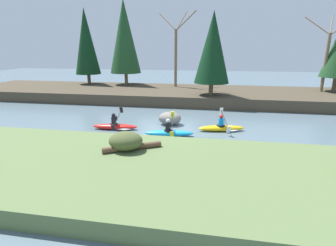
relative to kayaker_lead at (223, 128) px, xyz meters
The scene contains 14 objects.
ground_plane 3.21m from the kayaker_lead, 169.11° to the right, with size 90.00×90.00×0.00m, color slate.
riverbank_near 7.36m from the kayaker_lead, 115.27° to the right, with size 44.00×6.77×0.60m.
riverbank_far 10.13m from the kayaker_lead, 108.08° to the left, with size 44.00×8.30×0.93m.
conifer_tree_far_left 19.52m from the kayaker_lead, 139.86° to the left, with size 2.69×2.69×7.93m.
conifer_tree_left 17.02m from the kayaker_lead, 129.30° to the left, with size 3.27×3.27×8.73m.
conifer_tree_mid_left 8.51m from the kayaker_lead, 97.32° to the left, with size 2.88×2.88×6.69m.
bare_tree_upstream 13.29m from the kayaker_lead, 111.28° to the left, with size 4.12×4.07×7.52m.
bare_tree_mid_upstream 14.72m from the kayaker_lead, 50.21° to the left, with size 3.74×3.70×6.80m.
shrub_clump_nearest 6.82m from the kayaker_lead, 128.30° to the right, with size 1.44×1.20×0.78m.
kayaker_lead is the anchor object (origin of this frame).
kayaker_middle 3.34m from the kayaker_lead, 153.35° to the right, with size 2.80×2.07×1.20m.
kayaker_trailing 6.39m from the kayaker_lead, behind, with size 2.79×2.07×1.20m.
boulder_midstream 3.46m from the kayaker_lead, 166.42° to the left, with size 1.45×1.14×0.82m.
driftwood_log 6.61m from the kayaker_lead, 126.55° to the right, with size 2.29×1.45×0.44m.
Camera 1 is at (2.49, -14.58, 4.71)m, focal length 28.00 mm.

